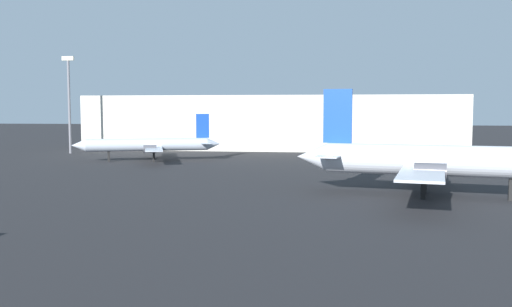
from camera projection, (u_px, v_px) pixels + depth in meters
airplane_on_taxiway at (432, 160)px, 54.95m from camera, size 28.88×28.25×10.99m
airplane_far_left at (149, 145)px, 92.89m from camera, size 24.31×22.13×8.07m
light_mast_left at (69, 99)px, 108.34m from camera, size 2.40×0.50×19.29m
terminal_building at (274, 122)px, 125.39m from camera, size 81.46×26.02×11.78m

